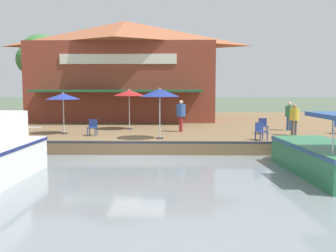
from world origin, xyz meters
TOP-DOWN VIEW (x-y plane):
  - ground_plane at (0.00, 0.00)m, footprint 220.00×220.00m
  - quay_deck at (-11.00, 0.00)m, footprint 22.00×56.00m
  - quay_edge_fender at (-0.10, 0.00)m, footprint 0.20×50.40m
  - waterfront_restaurant at (-13.76, -2.34)m, footprint 9.79×14.40m
  - patio_umbrella_back_row at (-5.88, -1.08)m, footprint 1.96×1.96m
  - patio_umbrella_mid_patio_left at (-1.65, 0.95)m, footprint 1.93×1.93m
  - patio_umbrella_near_quay_edge at (-3.58, -4.38)m, footprint 1.84×1.84m
  - cafe_chair_facing_river at (-2.85, -2.65)m, footprint 0.46×0.46m
  - cafe_chair_far_corner_seat at (-3.81, 6.50)m, footprint 0.45×0.45m
  - cafe_chair_back_row_seat at (-1.31, 5.81)m, footprint 0.57×0.57m
  - person_mid_patio at (-5.52, 8.42)m, footprint 0.47×0.47m
  - person_near_entrance at (-4.71, 2.02)m, footprint 0.51×0.51m
  - person_at_quay_edge at (-3.13, 7.96)m, footprint 0.47×0.47m
  - motorboat_second_along at (3.15, 6.91)m, footprint 6.33×2.52m
  - tree_upstream_bank at (-18.83, -11.21)m, footprint 4.27×4.06m

SIDE VIEW (x-z plane):
  - ground_plane at x=0.00m, z-range 0.00..0.00m
  - quay_deck at x=-11.00m, z-range 0.00..0.60m
  - quay_edge_fender at x=-0.10m, z-range 0.60..0.70m
  - motorboat_second_along at x=3.15m, z-range -0.43..1.80m
  - cafe_chair_facing_river at x=-2.85m, z-range 0.65..1.50m
  - cafe_chair_far_corner_seat at x=-3.81m, z-range 0.65..1.50m
  - cafe_chair_back_row_seat at x=-1.31m, z-range 0.65..1.50m
  - person_at_quay_edge at x=-3.13m, z-range 0.81..2.47m
  - person_mid_patio at x=-5.52m, z-range 0.81..2.48m
  - person_near_entrance at x=-4.71m, z-range 0.84..2.64m
  - patio_umbrella_near_quay_edge at x=-3.58m, z-range 1.51..3.76m
  - patio_umbrella_back_row at x=-5.88m, z-range 1.58..4.01m
  - patio_umbrella_mid_patio_left at x=-1.65m, z-range 1.61..4.11m
  - waterfront_restaurant at x=-13.76m, z-range 0.67..8.48m
  - tree_upstream_bank at x=-18.83m, z-range 2.22..9.77m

